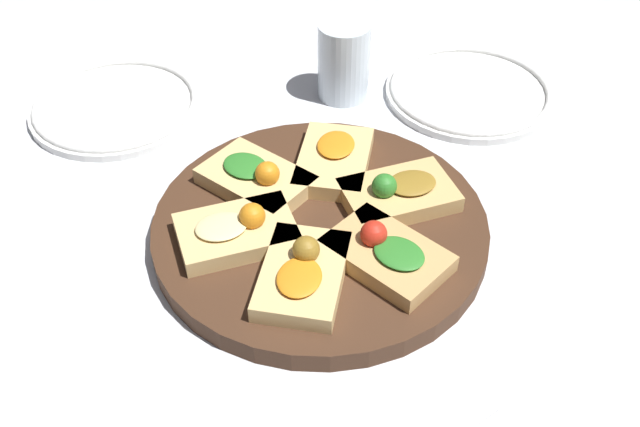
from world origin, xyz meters
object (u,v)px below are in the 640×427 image
object	(u,v)px
plate_left	(116,106)
plate_right	(470,91)
water_glass	(344,61)
serving_board	(320,228)

from	to	relation	value
plate_left	plate_right	world-z (taller)	same
plate_right	water_glass	world-z (taller)	water_glass
serving_board	water_glass	distance (m)	0.29
serving_board	water_glass	world-z (taller)	water_glass
plate_left	plate_right	xyz separation A→B (m)	(0.49, -0.09, -0.00)
serving_board	plate_left	distance (m)	0.38
plate_left	water_glass	world-z (taller)	water_glass
serving_board	plate_right	bearing A→B (deg)	39.37
plate_right	plate_left	bearing A→B (deg)	169.98
water_glass	plate_right	bearing A→B (deg)	-15.45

